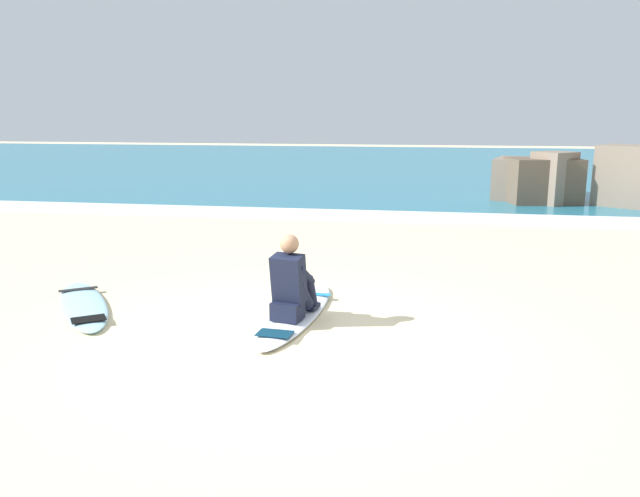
# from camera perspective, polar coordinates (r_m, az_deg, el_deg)

# --- Properties ---
(ground_plane) EXTENTS (80.00, 80.00, 0.00)m
(ground_plane) POSITION_cam_1_polar(r_m,az_deg,el_deg) (6.60, -2.23, -8.24)
(ground_plane) COLOR beige
(sea) EXTENTS (80.00, 28.00, 0.10)m
(sea) POSITION_cam_1_polar(r_m,az_deg,el_deg) (27.61, 7.06, 7.52)
(sea) COLOR teal
(sea) RESTS_ON ground
(breaking_foam) EXTENTS (80.00, 0.90, 0.11)m
(breaking_foam) POSITION_cam_1_polar(r_m,az_deg,el_deg) (14.03, 4.30, 3.01)
(breaking_foam) COLOR white
(breaking_foam) RESTS_ON ground
(surfboard_main) EXTENTS (0.72, 2.53, 0.08)m
(surfboard_main) POSITION_cam_1_polar(r_m,az_deg,el_deg) (7.29, -2.17, -5.93)
(surfboard_main) COLOR silver
(surfboard_main) RESTS_ON ground
(surfer_seated) EXTENTS (0.47, 0.75, 0.95)m
(surfer_seated) POSITION_cam_1_polar(r_m,az_deg,el_deg) (6.97, -2.60, -3.36)
(surfer_seated) COLOR black
(surfer_seated) RESTS_ON surfboard_main
(surfboard_spare_near) EXTENTS (1.69, 2.10, 0.08)m
(surfboard_spare_near) POSITION_cam_1_polar(r_m,az_deg,el_deg) (8.12, -20.79, -4.82)
(surfboard_spare_near) COLOR #9ED1E5
(surfboard_spare_near) RESTS_ON ground
(rock_outcrop_distant) EXTENTS (4.18, 3.56, 1.54)m
(rock_outcrop_distant) POSITION_cam_1_polar(r_m,az_deg,el_deg) (16.94, 21.34, 5.78)
(rock_outcrop_distant) COLOR brown
(rock_outcrop_distant) RESTS_ON ground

